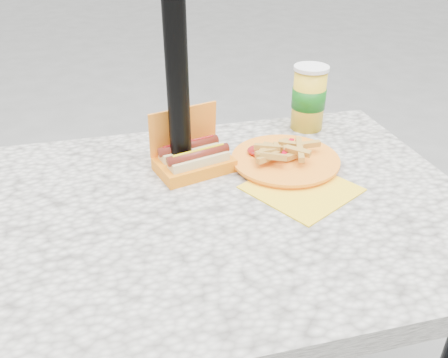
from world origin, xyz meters
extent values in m
cube|color=beige|center=(0.00, 0.00, 0.72)|extent=(1.20, 0.80, 0.05)
cylinder|color=black|center=(-0.50, 0.30, 0.35)|extent=(0.07, 0.07, 0.70)
cylinder|color=black|center=(0.50, 0.30, 0.35)|extent=(0.07, 0.07, 0.70)
cylinder|color=black|center=(0.00, 0.16, 1.10)|extent=(0.05, 0.05, 2.20)
cube|color=orange|center=(0.03, 0.15, 0.77)|extent=(0.20, 0.15, 0.03)
cube|color=orange|center=(0.01, 0.20, 0.84)|extent=(0.17, 0.06, 0.11)
cube|color=beige|center=(0.04, 0.13, 0.78)|extent=(0.15, 0.08, 0.04)
cylinder|color=maroon|center=(0.04, 0.13, 0.80)|extent=(0.15, 0.06, 0.02)
cylinder|color=#D0AB09|center=(0.04, 0.13, 0.82)|extent=(0.13, 0.04, 0.01)
cube|color=beige|center=(0.02, 0.18, 0.78)|extent=(0.15, 0.08, 0.04)
cylinder|color=maroon|center=(0.02, 0.18, 0.80)|extent=(0.15, 0.06, 0.02)
cylinder|color=maroon|center=(0.02, 0.18, 0.82)|extent=(0.13, 0.04, 0.01)
cube|color=yellow|center=(0.24, 0.01, 0.75)|extent=(0.28, 0.28, 0.00)
cylinder|color=orange|center=(0.25, 0.13, 0.76)|extent=(0.25, 0.25, 0.01)
cylinder|color=orange|center=(0.25, 0.13, 0.76)|extent=(0.26, 0.26, 0.01)
cube|color=#B98A2E|center=(0.31, 0.14, 0.79)|extent=(0.06, 0.02, 0.01)
cube|color=#B98A2E|center=(0.20, 0.12, 0.79)|extent=(0.06, 0.03, 0.02)
cube|color=#B98A2E|center=(0.27, 0.10, 0.79)|extent=(0.06, 0.06, 0.02)
cube|color=#B98A2E|center=(0.26, 0.16, 0.78)|extent=(0.04, 0.06, 0.02)
cube|color=#B98A2E|center=(0.29, 0.14, 0.79)|extent=(0.03, 0.06, 0.01)
cube|color=#B98A2E|center=(0.23, 0.14, 0.79)|extent=(0.04, 0.06, 0.02)
cube|color=#B98A2E|center=(0.28, 0.09, 0.79)|extent=(0.03, 0.06, 0.01)
cube|color=#B98A2E|center=(0.27, 0.11, 0.78)|extent=(0.06, 0.04, 0.01)
cube|color=#B98A2E|center=(0.19, 0.13, 0.79)|extent=(0.05, 0.06, 0.01)
cube|color=#B98A2E|center=(0.20, 0.10, 0.79)|extent=(0.06, 0.04, 0.02)
cube|color=#B98A2E|center=(0.21, 0.09, 0.80)|extent=(0.06, 0.04, 0.02)
cube|color=#B98A2E|center=(0.21, 0.14, 0.80)|extent=(0.06, 0.04, 0.01)
cube|color=#B98A2E|center=(0.27, 0.15, 0.79)|extent=(0.06, 0.05, 0.01)
cube|color=#B98A2E|center=(0.24, 0.16, 0.78)|extent=(0.06, 0.05, 0.01)
ellipsoid|color=maroon|center=(0.19, 0.17, 0.78)|extent=(0.06, 0.06, 0.02)
cube|color=#C1001A|center=(0.26, 0.14, 0.79)|extent=(0.07, 0.10, 0.00)
cylinder|color=yellow|center=(0.38, 0.32, 0.83)|extent=(0.09, 0.09, 0.17)
cylinder|color=#136314|center=(0.38, 0.32, 0.84)|extent=(0.09, 0.09, 0.05)
cylinder|color=white|center=(0.38, 0.32, 0.92)|extent=(0.10, 0.10, 0.01)
camera|label=1|loc=(-0.15, -0.82, 1.31)|focal=38.00mm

